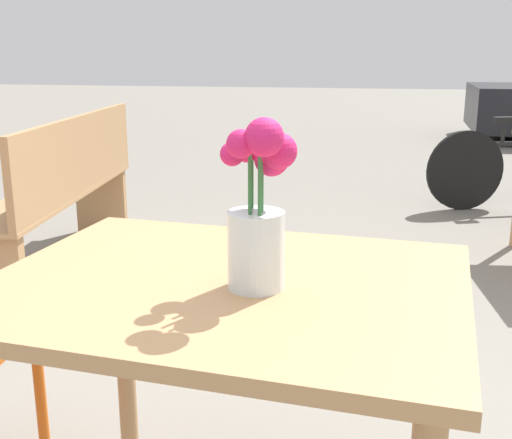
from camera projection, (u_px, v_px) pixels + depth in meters
The scene contains 3 objects.
table_front at pixel (227, 329), 1.30m from camera, with size 1.00×0.82×0.74m.
flower_vase at pixel (258, 219), 1.19m from camera, with size 0.14×0.17×0.33m.
bench_near at pixel (66, 189), 3.42m from camera, with size 0.55×1.69×0.85m.
Camera 1 is at (0.29, -1.17, 1.18)m, focal length 45.00 mm.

